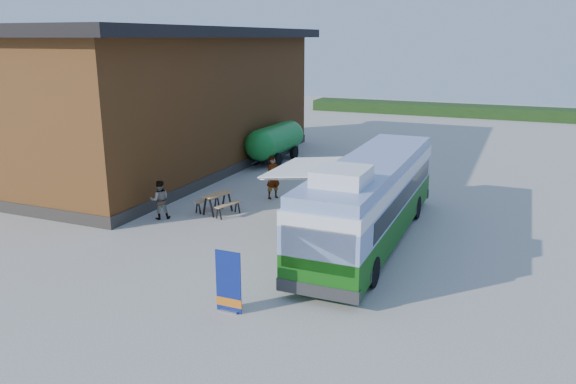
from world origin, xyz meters
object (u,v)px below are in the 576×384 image
at_px(bus, 370,198).
at_px(person_b, 160,200).
at_px(slurry_tanker, 275,141).
at_px(banner, 229,287).
at_px(person_a, 273,177).
at_px(picnic_table, 217,199).

height_order(bus, person_b, bus).
bearing_deg(person_b, slurry_tanker, -126.50).
xyz_separation_m(banner, slurry_tanker, (-6.48, 17.44, 0.54)).
height_order(bus, person_a, bus).
bearing_deg(slurry_tanker, person_b, -87.61).
distance_m(banner, picnic_table, 8.72).
xyz_separation_m(person_a, slurry_tanker, (-3.07, 7.09, 0.26)).
relative_size(person_a, slurry_tanker, 0.33).
bearing_deg(slurry_tanker, banner, -67.93).
bearing_deg(picnic_table, person_b, -123.66).
height_order(picnic_table, person_b, person_b).
xyz_separation_m(bus, banner, (-2.02, -6.61, -0.92)).
height_order(bus, picnic_table, bus).
xyz_separation_m(picnic_table, person_b, (-1.75, -1.52, 0.16)).
height_order(banner, person_a, person_a).
bearing_deg(bus, picnic_table, 172.88).
relative_size(picnic_table, slurry_tanker, 0.30).
distance_m(banner, person_a, 10.89).
relative_size(bus, person_b, 7.07).
distance_m(bus, slurry_tanker, 13.77).
relative_size(banner, slurry_tanker, 0.29).
distance_m(bus, person_a, 6.61).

